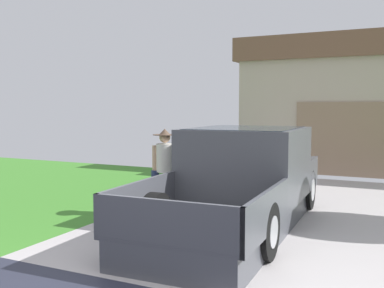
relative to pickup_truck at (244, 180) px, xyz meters
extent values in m
cube|color=#B2ACAC|center=(0.18, 1.23, -0.81)|extent=(5.20, 9.00, 0.06)
cube|color=#46484F|center=(0.02, -0.48, -0.57)|extent=(2.00, 5.38, 0.42)
cube|color=#46484F|center=(-0.01, 0.16, 0.28)|extent=(2.04, 2.24, 1.28)
cube|color=#1E2833|center=(-0.01, 0.16, 0.66)|extent=(1.80, 2.06, 0.54)
cube|color=#46484F|center=(-0.06, 1.71, -0.05)|extent=(2.00, 1.00, 0.61)
cube|color=black|center=(0.07, -2.03, -0.33)|extent=(2.04, 2.28, 0.06)
cube|color=#46484F|center=(-0.88, -2.07, -0.07)|extent=(0.14, 2.21, 0.59)
cube|color=#46484F|center=(1.02, -2.00, -0.07)|extent=(0.14, 2.21, 0.59)
cube|color=#46484F|center=(0.11, -3.11, -0.07)|extent=(1.97, 0.13, 0.59)
cube|color=black|center=(-1.12, 0.88, 0.56)|extent=(0.11, 0.18, 0.20)
cylinder|color=black|center=(-0.91, 1.54, -0.38)|extent=(0.29, 0.81, 0.80)
cylinder|color=#9E9EA3|center=(-0.91, 1.54, -0.38)|extent=(0.30, 0.45, 0.44)
cylinder|color=black|center=(0.80, 1.60, -0.38)|extent=(0.29, 0.81, 0.80)
cylinder|color=#9E9EA3|center=(0.80, 1.60, -0.38)|extent=(0.30, 0.45, 0.44)
cylinder|color=black|center=(-0.79, -1.84, -0.38)|extent=(0.29, 0.81, 0.80)
cylinder|color=#9E9EA3|center=(-0.79, -1.84, -0.38)|extent=(0.30, 0.45, 0.44)
cylinder|color=black|center=(0.92, -1.78, -0.38)|extent=(0.29, 0.81, 0.80)
cylinder|color=#9E9EA3|center=(0.92, -1.78, -0.38)|extent=(0.30, 0.45, 0.44)
cylinder|color=navy|center=(-1.70, -0.24, -0.34)|extent=(0.15, 0.15, 0.88)
cylinder|color=navy|center=(-1.37, -0.05, -0.34)|extent=(0.15, 0.15, 0.88)
cylinder|color=silver|center=(-1.54, -0.14, 0.34)|extent=(0.34, 0.34, 0.54)
cylinder|color=tan|center=(-1.71, -0.24, 0.28)|extent=(0.09, 0.09, 0.60)
cylinder|color=tan|center=(-1.37, -0.04, 0.28)|extent=(0.09, 0.09, 0.60)
sphere|color=tan|center=(-1.54, -0.14, 0.73)|extent=(0.21, 0.21, 0.21)
cylinder|color=brown|center=(-1.54, -0.14, 0.78)|extent=(0.46, 0.46, 0.01)
cone|color=brown|center=(-1.54, -0.14, 0.84)|extent=(0.22, 0.22, 0.12)
cube|color=#232328|center=(-1.62, -0.38, -0.67)|extent=(0.36, 0.21, 0.22)
torus|color=#232328|center=(-1.62, -0.38, -0.51)|extent=(0.33, 0.02, 0.33)
cube|color=#93755B|center=(0.91, 6.52, 0.34)|extent=(2.85, 0.06, 2.24)
cube|color=navy|center=(-3.40, 4.84, -0.25)|extent=(0.58, 0.68, 0.87)
cube|color=navy|center=(-3.40, 4.84, 0.23)|extent=(0.60, 0.71, 0.10)
cylinder|color=black|center=(-3.62, 4.56, -0.69)|extent=(0.05, 0.18, 0.18)
cylinder|color=black|center=(-3.17, 4.56, -0.69)|extent=(0.05, 0.18, 0.18)
camera|label=1|loc=(2.63, -7.62, 1.30)|focal=42.15mm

